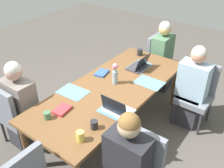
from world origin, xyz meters
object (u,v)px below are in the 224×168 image
object	(u,v)px
book_red_cover	(102,73)
chair_head_right_right_near	(159,59)
flower_vase	(115,73)
coffee_mug_near_left	(140,52)
coffee_mug_centre_right	(94,125)
person_far_left_near	(23,110)
laptop_near_left_far	(117,109)
dining_table	(112,92)
person_head_right_right_near	(161,60)
person_near_left_mid	(191,91)
chair_far_left_near	(15,113)
chair_near_left_mid	(197,91)
coffee_mug_centre_left	(47,115)
coffee_mug_near_right	(80,136)
laptop_head_right_right_near	(139,66)
book_blue_cover	(62,110)

from	to	relation	value
book_red_cover	chair_head_right_right_near	bearing A→B (deg)	-20.71
chair_head_right_right_near	flower_vase	distance (m)	1.46
coffee_mug_near_left	coffee_mug_centre_right	distance (m)	1.80
person_far_left_near	book_red_cover	size ratio (longest dim) A/B	5.97
flower_vase	laptop_near_left_far	distance (m)	0.60
dining_table	flower_vase	world-z (taller)	flower_vase
person_head_right_right_near	book_red_cover	distance (m)	1.31
person_near_left_mid	person_head_right_right_near	size ratio (longest dim) A/B	1.00
person_head_right_right_near	flower_vase	bearing A→B (deg)	-179.82
chair_far_left_near	flower_vase	world-z (taller)	flower_vase
chair_near_left_mid	flower_vase	world-z (taller)	flower_vase
coffee_mug_centre_left	chair_near_left_mid	bearing A→B (deg)	-28.85
coffee_mug_centre_left	book_red_cover	world-z (taller)	coffee_mug_centre_left
coffee_mug_near_right	flower_vase	bearing A→B (deg)	18.45
dining_table	book_red_cover	xyz separation A→B (m)	(0.19, 0.32, 0.08)
chair_head_right_right_near	coffee_mug_near_right	world-z (taller)	chair_head_right_right_near
chair_head_right_right_near	coffee_mug_near_left	distance (m)	0.58
laptop_near_left_far	chair_far_left_near	bearing A→B (deg)	114.59
person_far_left_near	person_near_left_mid	bearing A→B (deg)	-42.25
person_far_left_near	laptop_near_left_far	world-z (taller)	person_far_left_near
coffee_mug_near_left	person_near_left_mid	bearing A→B (deg)	-99.96
book_red_cover	chair_far_left_near	bearing A→B (deg)	143.29
coffee_mug_near_left	coffee_mug_centre_right	world-z (taller)	coffee_mug_near_left
person_near_left_mid	laptop_near_left_far	xyz separation A→B (m)	(-1.21, 0.40, 0.25)
dining_table	flower_vase	distance (m)	0.25
person_head_right_right_near	laptop_head_right_right_near	xyz separation A→B (m)	(-0.82, -0.04, 0.25)
person_near_left_mid	coffee_mug_near_right	world-z (taller)	person_near_left_mid
dining_table	laptop_head_right_right_near	xyz separation A→B (m)	(0.63, -0.01, 0.11)
person_head_right_right_near	book_red_cover	bearing A→B (deg)	167.20
coffee_mug_centre_right	book_red_cover	distance (m)	1.10
dining_table	laptop_head_right_right_near	world-z (taller)	laptop_head_right_right_near
person_head_right_right_near	coffee_mug_centre_right	world-z (taller)	person_head_right_right_near
book_blue_cover	book_red_cover	bearing A→B (deg)	2.33
dining_table	laptop_near_left_far	size ratio (longest dim) A/B	7.33
person_far_left_near	flower_vase	size ratio (longest dim) A/B	4.02
laptop_near_left_far	book_red_cover	bearing A→B (deg)	49.96
person_far_left_near	coffee_mug_centre_right	distance (m)	1.11
chair_head_right_right_near	coffee_mug_centre_right	world-z (taller)	chair_head_right_right_near
laptop_near_left_far	coffee_mug_near_left	xyz separation A→B (m)	(1.37, 0.55, 0.00)
coffee_mug_near_left	laptop_head_right_right_near	bearing A→B (deg)	-149.69
flower_vase	book_red_cover	distance (m)	0.34
chair_near_left_mid	flower_vase	size ratio (longest dim) A/B	3.03
flower_vase	person_near_left_mid	bearing A→B (deg)	-46.24
chair_near_left_mid	coffee_mug_near_left	size ratio (longest dim) A/B	9.21
flower_vase	coffee_mug_centre_left	bearing A→B (deg)	170.72
coffee_mug_near_left	flower_vase	bearing A→B (deg)	-168.75
dining_table	laptop_near_left_far	distance (m)	0.51
chair_head_right_right_near	coffee_mug_near_right	distance (m)	2.48
dining_table	coffee_mug_near_left	distance (m)	1.04
coffee_mug_near_right	coffee_mug_centre_right	world-z (taller)	coffee_mug_near_right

